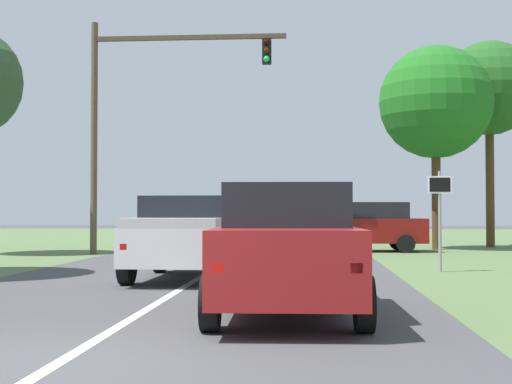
{
  "coord_description": "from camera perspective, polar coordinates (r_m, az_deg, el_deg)",
  "views": [
    {
      "loc": [
        2.54,
        -7.17,
        1.54
      ],
      "look_at": [
        0.83,
        15.79,
        2.16
      ],
      "focal_mm": 50.26,
      "sensor_mm": 36.0,
      "label": 1
    }
  ],
  "objects": [
    {
      "name": "lane_centre_stripe",
      "position": [
        7.33,
        -16.57,
        -13.56
      ],
      "size": [
        0.16,
        39.07,
        0.01
      ],
      "primitive_type": "cube",
      "color": "white",
      "rests_on": "ground_plane"
    },
    {
      "name": "red_suv_near",
      "position": [
        10.67,
        2.47,
        -4.37
      ],
      "size": [
        2.3,
        4.72,
        1.92
      ],
      "color": "maroon",
      "rests_on": "ground_plane"
    },
    {
      "name": "traffic_light",
      "position": [
        26.28,
        -9.16,
        7.05
      ],
      "size": [
        7.08,
        0.4,
        8.38
      ],
      "color": "brown",
      "rests_on": "ground_plane"
    },
    {
      "name": "ground_plane",
      "position": [
        17.95,
        -3.91,
        -6.46
      ],
      "size": [
        120.0,
        120.0,
        0.0
      ],
      "primitive_type": "plane",
      "color": "#424244"
    },
    {
      "name": "pickup_truck_lead",
      "position": [
        16.37,
        -5.43,
        -3.59
      ],
      "size": [
        2.4,
        4.96,
        1.88
      ],
      "color": "silver",
      "rests_on": "ground_plane"
    },
    {
      "name": "oak_tree_right",
      "position": [
        32.74,
        18.07,
        7.79
      ],
      "size": [
        4.05,
        4.05,
        8.88
      ],
      "color": "#4C351E",
      "rests_on": "ground_plane"
    },
    {
      "name": "extra_tree_1",
      "position": [
        30.12,
        14.1,
        6.92
      ],
      "size": [
        4.57,
        4.57,
        8.26
      ],
      "color": "#4C351E",
      "rests_on": "ground_plane"
    },
    {
      "name": "crossing_suv_far",
      "position": [
        27.78,
        8.73,
        -2.69
      ],
      "size": [
        4.64,
        2.22,
        1.88
      ],
      "color": "maroon",
      "rests_on": "ground_plane"
    },
    {
      "name": "keep_moving_sign",
      "position": [
        18.76,
        14.43,
        -1.19
      ],
      "size": [
        0.6,
        0.09,
        2.56
      ],
      "color": "gray",
      "rests_on": "ground_plane"
    }
  ]
}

